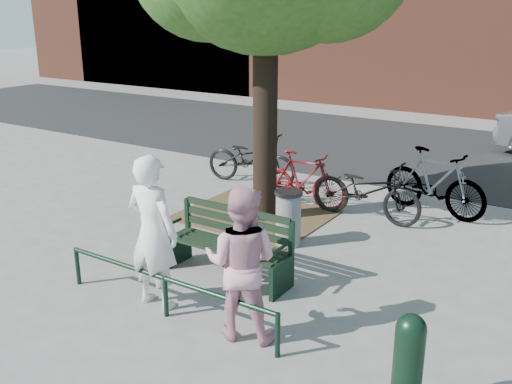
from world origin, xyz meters
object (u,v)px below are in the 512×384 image
Objects in this scene: bollard at (408,362)px; litter_bin at (288,218)px; bicycle_c at (366,191)px; person_left at (153,232)px; park_bench at (230,242)px; person_right at (241,263)px.

litter_bin is (-2.76, 2.74, -0.09)m from bollard.
litter_bin is at bearing 163.01° from bicycle_c.
bicycle_c is (0.94, 4.14, -0.42)m from person_left.
bollard is (2.87, -1.41, 0.04)m from park_bench.
park_bench and bollard have the same top height.
bicycle_c is at bearing 116.67° from bollard.
bollard is 4.95m from bicycle_c.
person_left is at bearing -99.32° from litter_bin.
litter_bin is 0.44× the size of bicycle_c.
bollard is at bearing 172.86° from person_left.
bollard is at bearing -26.09° from park_bench.
bicycle_c reaches higher than park_bench.
person_left reaches higher than person_right.
bicycle_c reaches higher than bollard.
litter_bin is 1.77m from bicycle_c.
person_right is (0.95, -1.12, 0.37)m from park_bench.
person_right reaches higher than bollard.
bicycle_c is at bearing -103.55° from person_right.
person_right is 1.99× the size of litter_bin.
litter_bin is at bearing 85.03° from park_bench.
person_left is at bearing -104.32° from park_bench.
bollard is at bearing -44.80° from litter_bin.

